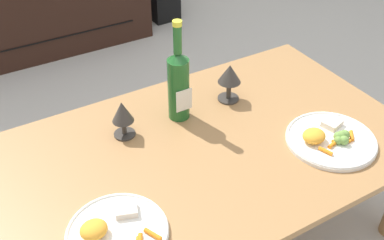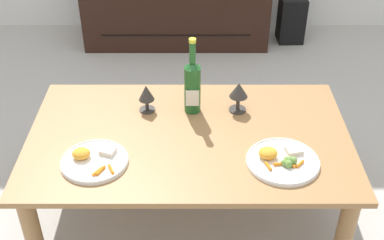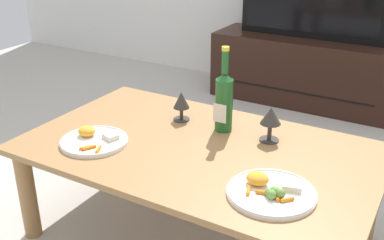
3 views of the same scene
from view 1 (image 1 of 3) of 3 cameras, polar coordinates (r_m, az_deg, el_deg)
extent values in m
plane|color=#B7B2A8|center=(1.75, 1.21, -14.03)|extent=(6.40, 6.40, 0.00)
cube|color=#9E7042|center=(1.45, 1.42, -3.82)|extent=(1.35, 0.81, 0.03)
cylinder|color=#9E7042|center=(2.09, 10.83, 2.67)|extent=(0.07, 0.07, 0.40)
cube|color=black|center=(2.94, -18.85, 12.65)|extent=(1.31, 0.42, 0.47)
cube|color=black|center=(2.79, -17.34, 9.45)|extent=(1.05, 0.01, 0.01)
cylinder|color=#1E5923|center=(1.51, -1.68, 3.85)|extent=(0.07, 0.07, 0.22)
cone|color=#1E5923|center=(1.45, -1.77, 7.89)|extent=(0.07, 0.07, 0.03)
cylinder|color=#1E5923|center=(1.42, -1.82, 9.96)|extent=(0.03, 0.03, 0.09)
cylinder|color=yellow|center=(1.40, -1.86, 11.94)|extent=(0.03, 0.03, 0.02)
cube|color=silver|center=(1.50, -0.98, 2.47)|extent=(0.06, 0.00, 0.08)
cylinder|color=#38332D|center=(1.51, -8.36, -1.73)|extent=(0.07, 0.07, 0.01)
cylinder|color=#38332D|center=(1.49, -8.46, -0.86)|extent=(0.02, 0.02, 0.05)
cone|color=#38332D|center=(1.45, -8.68, 1.04)|extent=(0.07, 0.07, 0.07)
cylinder|color=#38332D|center=(1.66, 4.53, 2.70)|extent=(0.08, 0.08, 0.01)
cylinder|color=#38332D|center=(1.64, 4.59, 3.76)|extent=(0.02, 0.02, 0.07)
cone|color=#38332D|center=(1.60, 4.71, 5.78)|extent=(0.08, 0.08, 0.07)
cylinder|color=white|center=(1.22, -9.26, -13.72)|extent=(0.26, 0.26, 0.01)
torus|color=white|center=(1.21, -9.30, -13.48)|extent=(0.26, 0.26, 0.01)
ellipsoid|color=orange|center=(1.20, -12.13, -13.18)|extent=(0.07, 0.06, 0.04)
cube|color=beige|center=(1.24, -8.18, -11.02)|extent=(0.07, 0.06, 0.02)
cylinder|color=orange|center=(1.19, -4.90, -13.98)|extent=(0.03, 0.05, 0.01)
cylinder|color=white|center=(1.53, 16.89, -2.43)|extent=(0.29, 0.29, 0.01)
torus|color=white|center=(1.52, 16.94, -2.20)|extent=(0.28, 0.28, 0.01)
ellipsoid|color=orange|center=(1.49, 14.94, -1.92)|extent=(0.07, 0.07, 0.04)
cube|color=beige|center=(1.58, 17.05, -0.38)|extent=(0.07, 0.07, 0.02)
cylinder|color=orange|center=(1.55, 19.24, -1.86)|extent=(0.04, 0.04, 0.01)
cylinder|color=orange|center=(1.53, 18.35, -2.27)|extent=(0.03, 0.04, 0.01)
cylinder|color=orange|center=(1.52, 17.79, -2.44)|extent=(0.05, 0.02, 0.01)
cylinder|color=orange|center=(1.50, 17.16, -2.88)|extent=(0.05, 0.02, 0.01)
cylinder|color=orange|center=(1.46, 16.29, -3.72)|extent=(0.03, 0.05, 0.01)
sphere|color=olive|center=(1.53, 18.47, -1.75)|extent=(0.03, 0.03, 0.03)
sphere|color=olive|center=(1.52, 18.08, -1.88)|extent=(0.03, 0.03, 0.03)
sphere|color=olive|center=(1.50, 17.74, -2.42)|extent=(0.03, 0.03, 0.03)
sphere|color=olive|center=(1.52, 17.74, -1.95)|extent=(0.03, 0.03, 0.03)
sphere|color=olive|center=(1.51, 18.40, -2.41)|extent=(0.03, 0.03, 0.03)
camera|label=2|loc=(1.01, 118.13, 2.90)|focal=46.94mm
camera|label=3|loc=(1.43, 77.46, 2.68)|focal=43.03mm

